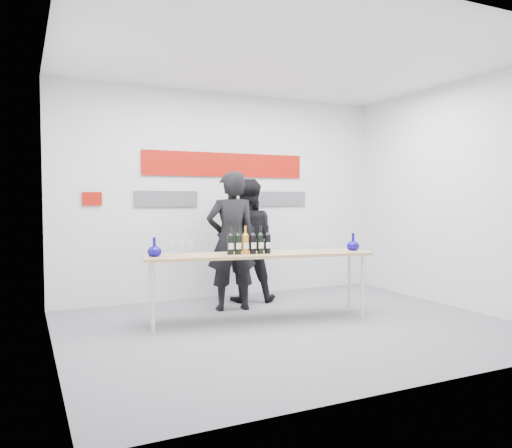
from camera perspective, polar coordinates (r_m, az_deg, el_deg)
name	(u,v)px	position (r m, az deg, el deg)	size (l,w,h in m)	color
ground	(291,327)	(5.80, 4.02, -11.61)	(5.00, 5.00, 0.00)	slate
back_wall	(225,195)	(7.42, -3.52, 3.29)	(5.00, 0.04, 3.00)	silver
signage	(223,175)	(7.38, -3.85, 5.67)	(3.38, 0.02, 0.79)	#A61107
tasting_table	(260,258)	(5.91, 0.41, -3.95)	(2.75, 0.98, 0.81)	tan
wine_bottles	(249,240)	(5.81, -0.79, -1.83)	(0.53, 0.16, 0.33)	black
decanter_left	(154,247)	(5.70, -11.54, -2.57)	(0.16, 0.16, 0.21)	#0F0785
decanter_right	(353,242)	(6.35, 11.03, -1.99)	(0.16, 0.16, 0.21)	#0F0785
glasses_left	(176,248)	(5.69, -9.18, -2.71)	(0.36, 0.27, 0.18)	silver
glasses_right	(323,244)	(6.16, 7.67, -2.26)	(0.49, 0.29, 0.18)	silver
presenter_left	(231,241)	(6.50, -2.83, -1.94)	(0.66, 0.43, 1.81)	black
presenter_right	(246,240)	(7.05, -1.13, -1.88)	(0.84, 0.65, 1.73)	black
mic_stand	(241,273)	(6.99, -1.70, -5.57)	(0.16, 0.16, 1.38)	black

